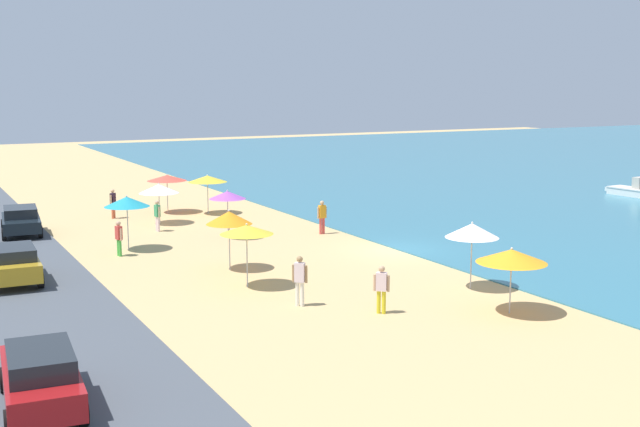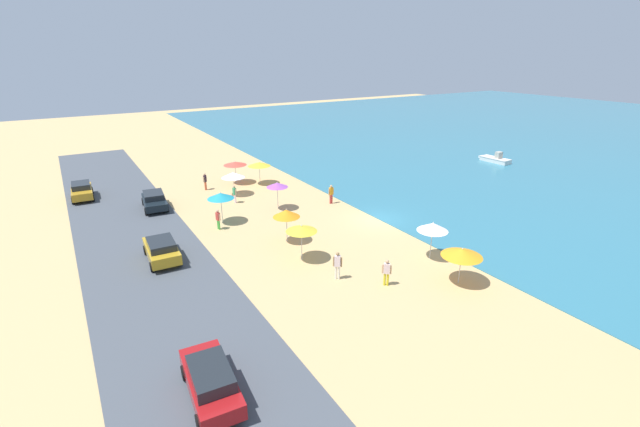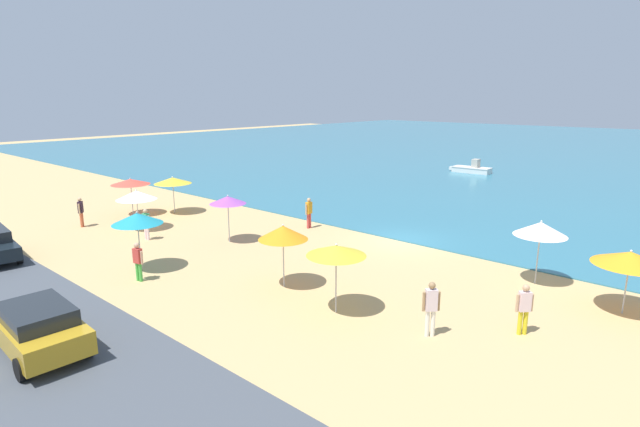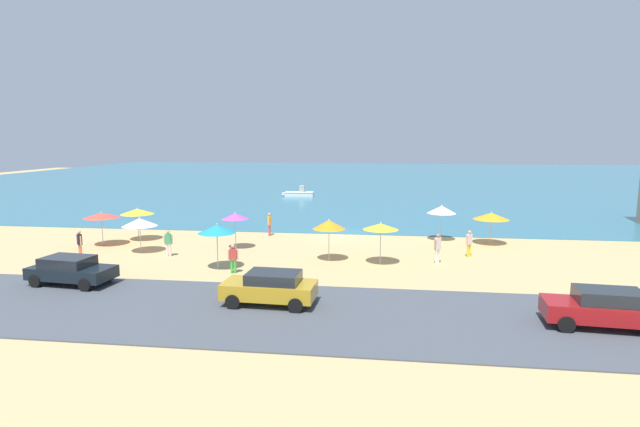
% 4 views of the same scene
% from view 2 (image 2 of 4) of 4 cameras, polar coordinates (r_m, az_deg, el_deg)
% --- Properties ---
extents(ground_plane, '(160.00, 160.00, 0.00)m').
position_cam_2_polar(ground_plane, '(35.90, 7.86, -0.82)').
color(ground_plane, tan).
extents(coastal_road, '(80.00, 8.00, 0.06)m').
position_cam_2_polar(coastal_road, '(28.98, -21.31, -7.63)').
color(coastal_road, '#454B53').
rests_on(coastal_road, ground_plane).
extents(beach_umbrella_0, '(2.23, 2.23, 2.33)m').
position_cam_2_polar(beach_umbrella_0, '(41.97, -11.52, 5.06)').
color(beach_umbrella_0, '#B2B2B7').
rests_on(beach_umbrella_0, ground_plane).
extents(beach_umbrella_1, '(2.40, 2.40, 2.40)m').
position_cam_2_polar(beach_umbrella_1, '(45.72, -11.26, 6.57)').
color(beach_umbrella_1, '#B2B2B7').
rests_on(beach_umbrella_1, ground_plane).
extents(beach_umbrella_2, '(1.87, 1.87, 2.51)m').
position_cam_2_polar(beach_umbrella_2, '(37.40, -5.73, 3.81)').
color(beach_umbrella_2, '#B2B2B7').
rests_on(beach_umbrella_2, ground_plane).
extents(beach_umbrella_3, '(2.36, 2.36, 2.42)m').
position_cam_2_polar(beach_umbrella_3, '(45.04, -8.11, 6.54)').
color(beach_umbrella_3, '#B2B2B7').
rests_on(beach_umbrella_3, ground_plane).
extents(beach_umbrella_4, '(2.13, 2.13, 2.65)m').
position_cam_2_polar(beach_umbrella_4, '(35.01, -13.12, 2.32)').
color(beach_umbrella_4, '#B2B2B7').
rests_on(beach_umbrella_4, ground_plane).
extents(beach_umbrella_5, '(2.09, 2.09, 2.54)m').
position_cam_2_polar(beach_umbrella_5, '(27.96, -2.49, -2.04)').
color(beach_umbrella_5, '#B2B2B7').
rests_on(beach_umbrella_5, ground_plane).
extents(beach_umbrella_6, '(1.97, 1.97, 2.59)m').
position_cam_2_polar(beach_umbrella_6, '(30.73, -4.50, 0.02)').
color(beach_umbrella_6, '#B2B2B7').
rests_on(beach_umbrella_6, ground_plane).
extents(beach_umbrella_7, '(2.43, 2.43, 2.33)m').
position_cam_2_polar(beach_umbrella_7, '(26.65, 18.41, -4.97)').
color(beach_umbrella_7, '#B2B2B7').
rests_on(beach_umbrella_7, ground_plane).
extents(beach_umbrella_8, '(2.06, 2.06, 2.65)m').
position_cam_2_polar(beach_umbrella_8, '(29.13, 14.81, -1.73)').
color(beach_umbrella_8, '#B2B2B7').
rests_on(beach_umbrella_8, ground_plane).
extents(bather_0, '(0.42, 0.44, 1.69)m').
position_cam_2_polar(bather_0, '(25.84, 8.88, -7.60)').
color(bather_0, gold).
rests_on(bather_0, ground_plane).
extents(bather_1, '(0.46, 0.40, 1.74)m').
position_cam_2_polar(bather_1, '(44.48, -15.08, 4.28)').
color(bather_1, '#D25F3C').
rests_on(bather_1, ground_plane).
extents(bather_2, '(0.56, 0.27, 1.68)m').
position_cam_2_polar(bather_2, '(39.97, -11.32, 2.68)').
color(bather_2, '#F9D4D6').
rests_on(bather_2, ground_plane).
extents(bather_3, '(0.42, 0.44, 1.82)m').
position_cam_2_polar(bather_3, '(26.18, 2.35, -6.75)').
color(bather_3, white).
rests_on(bather_3, ground_plane).
extents(bather_4, '(0.24, 0.57, 1.77)m').
position_cam_2_polar(bather_4, '(39.03, 1.49, 2.74)').
color(bather_4, '#D14642').
rests_on(bather_4, ground_plane).
extents(bather_5, '(0.56, 0.28, 1.64)m').
position_cam_2_polar(bather_5, '(34.27, -13.44, -0.64)').
color(bather_5, green).
rests_on(bather_5, ground_plane).
extents(parked_car_0, '(4.19, 2.11, 1.48)m').
position_cam_2_polar(parked_car_0, '(30.31, -20.38, -4.49)').
color(parked_car_0, '#BA8E20').
rests_on(parked_car_0, coastal_road).
extents(parked_car_1, '(4.06, 2.02, 1.49)m').
position_cam_2_polar(parked_car_1, '(46.06, -29.18, 2.69)').
color(parked_car_1, '#B88520').
rests_on(parked_car_1, coastal_road).
extents(parked_car_2, '(4.36, 2.30, 1.42)m').
position_cam_2_polar(parked_car_2, '(40.48, -21.23, 1.68)').
color(parked_car_2, black).
rests_on(parked_car_2, coastal_road).
extents(parked_car_3, '(4.42, 2.09, 1.54)m').
position_cam_2_polar(parked_car_3, '(18.82, -14.37, -20.74)').
color(parked_car_3, maroon).
rests_on(parked_car_3, coastal_road).
extents(skiff_nearshore, '(4.07, 1.64, 1.36)m').
position_cam_2_polar(skiff_nearshore, '(58.33, 22.34, 6.72)').
color(skiff_nearshore, silver).
rests_on(skiff_nearshore, sea).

